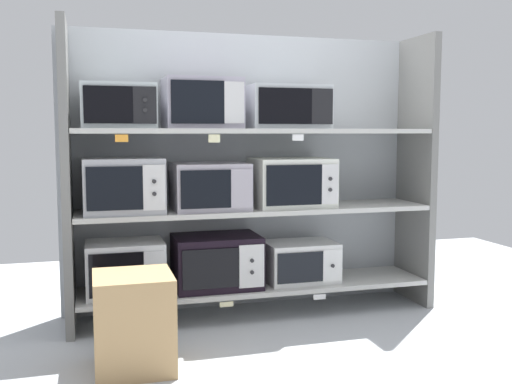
{
  "coord_description": "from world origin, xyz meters",
  "views": [
    {
      "loc": [
        -1.03,
        -3.62,
        1.19
      ],
      "look_at": [
        0.0,
        0.0,
        0.8
      ],
      "focal_mm": 41.14,
      "sensor_mm": 36.0,
      "label": 1
    }
  ],
  "objects_px": {
    "microwave_3": "(123,185)",
    "microwave_8": "(286,107)",
    "microwave_4": "(210,186)",
    "microwave_7": "(202,104)",
    "microwave_1": "(217,261)",
    "shipping_carton": "(134,322)",
    "microwave_6": "(118,106)",
    "microwave_5": "(291,182)",
    "microwave_0": "(125,268)",
    "microwave_2": "(300,262)"
  },
  "relations": [
    {
      "from": "microwave_6",
      "to": "microwave_8",
      "type": "relative_size",
      "value": 0.84
    },
    {
      "from": "microwave_1",
      "to": "microwave_5",
      "type": "xyz_separation_m",
      "value": [
        0.5,
        -0.0,
        0.5
      ]
    },
    {
      "from": "microwave_3",
      "to": "microwave_1",
      "type": "bearing_deg",
      "value": 0.01
    },
    {
      "from": "microwave_4",
      "to": "microwave_5",
      "type": "xyz_separation_m",
      "value": [
        0.55,
        -0.0,
        0.01
      ]
    },
    {
      "from": "microwave_0",
      "to": "microwave_2",
      "type": "bearing_deg",
      "value": 0.01
    },
    {
      "from": "microwave_0",
      "to": "microwave_1",
      "type": "relative_size",
      "value": 0.87
    },
    {
      "from": "microwave_6",
      "to": "microwave_4",
      "type": "bearing_deg",
      "value": 0.01
    },
    {
      "from": "microwave_0",
      "to": "microwave_4",
      "type": "height_order",
      "value": "microwave_4"
    },
    {
      "from": "microwave_5",
      "to": "microwave_3",
      "type": "bearing_deg",
      "value": 179.99
    },
    {
      "from": "microwave_1",
      "to": "microwave_4",
      "type": "distance_m",
      "value": 0.49
    },
    {
      "from": "microwave_7",
      "to": "microwave_6",
      "type": "bearing_deg",
      "value": 179.99
    },
    {
      "from": "microwave_5",
      "to": "shipping_carton",
      "type": "xyz_separation_m",
      "value": [
        -1.08,
        -0.71,
        -0.62
      ]
    },
    {
      "from": "microwave_8",
      "to": "shipping_carton",
      "type": "xyz_separation_m",
      "value": [
        -1.04,
        -0.71,
        -1.1
      ]
    },
    {
      "from": "microwave_3",
      "to": "microwave_6",
      "type": "bearing_deg",
      "value": -179.6
    },
    {
      "from": "microwave_1",
      "to": "microwave_8",
      "type": "bearing_deg",
      "value": -0.03
    },
    {
      "from": "microwave_4",
      "to": "microwave_1",
      "type": "bearing_deg",
      "value": 0.24
    },
    {
      "from": "microwave_5",
      "to": "microwave_7",
      "type": "height_order",
      "value": "microwave_7"
    },
    {
      "from": "microwave_2",
      "to": "microwave_7",
      "type": "distance_m",
      "value": 1.23
    },
    {
      "from": "microwave_5",
      "to": "microwave_7",
      "type": "xyz_separation_m",
      "value": [
        -0.59,
        -0.0,
        0.5
      ]
    },
    {
      "from": "microwave_7",
      "to": "microwave_4",
      "type": "bearing_deg",
      "value": 0.22
    },
    {
      "from": "microwave_0",
      "to": "microwave_2",
      "type": "height_order",
      "value": "microwave_0"
    },
    {
      "from": "microwave_6",
      "to": "shipping_carton",
      "type": "xyz_separation_m",
      "value": [
        0.02,
        -0.71,
        -1.1
      ]
    },
    {
      "from": "microwave_2",
      "to": "microwave_0",
      "type": "bearing_deg",
      "value": -179.99
    },
    {
      "from": "microwave_8",
      "to": "microwave_1",
      "type": "bearing_deg",
      "value": 179.97
    },
    {
      "from": "microwave_5",
      "to": "microwave_8",
      "type": "height_order",
      "value": "microwave_8"
    },
    {
      "from": "microwave_2",
      "to": "microwave_6",
      "type": "distance_m",
      "value": 1.54
    },
    {
      "from": "microwave_1",
      "to": "microwave_4",
      "type": "xyz_separation_m",
      "value": [
        -0.04,
        -0.0,
        0.49
      ]
    },
    {
      "from": "microwave_0",
      "to": "microwave_6",
      "type": "distance_m",
      "value": 0.98
    },
    {
      "from": "microwave_2",
      "to": "microwave_5",
      "type": "bearing_deg",
      "value": -179.76
    },
    {
      "from": "microwave_3",
      "to": "microwave_8",
      "type": "height_order",
      "value": "microwave_8"
    },
    {
      "from": "microwave_1",
      "to": "shipping_carton",
      "type": "relative_size",
      "value": 1.12
    },
    {
      "from": "microwave_6",
      "to": "microwave_1",
      "type": "bearing_deg",
      "value": 0.03
    },
    {
      "from": "microwave_0",
      "to": "microwave_7",
      "type": "distance_m",
      "value": 1.12
    },
    {
      "from": "microwave_8",
      "to": "shipping_carton",
      "type": "height_order",
      "value": "microwave_8"
    },
    {
      "from": "shipping_carton",
      "to": "microwave_0",
      "type": "bearing_deg",
      "value": 89.87
    },
    {
      "from": "microwave_3",
      "to": "microwave_7",
      "type": "relative_size",
      "value": 1.01
    },
    {
      "from": "microwave_2",
      "to": "microwave_5",
      "type": "xyz_separation_m",
      "value": [
        -0.07,
        -0.0,
        0.53
      ]
    },
    {
      "from": "microwave_3",
      "to": "microwave_4",
      "type": "distance_m",
      "value": 0.53
    },
    {
      "from": "microwave_8",
      "to": "microwave_6",
      "type": "bearing_deg",
      "value": -180.0
    },
    {
      "from": "microwave_1",
      "to": "microwave_2",
      "type": "height_order",
      "value": "microwave_1"
    },
    {
      "from": "microwave_4",
      "to": "shipping_carton",
      "type": "xyz_separation_m",
      "value": [
        -0.53,
        -0.71,
        -0.61
      ]
    },
    {
      "from": "microwave_3",
      "to": "microwave_8",
      "type": "distance_m",
      "value": 1.14
    },
    {
      "from": "microwave_2",
      "to": "microwave_4",
      "type": "height_order",
      "value": "microwave_4"
    },
    {
      "from": "microwave_1",
      "to": "microwave_8",
      "type": "xyz_separation_m",
      "value": [
        0.46,
        -0.0,
        0.98
      ]
    },
    {
      "from": "microwave_0",
      "to": "microwave_2",
      "type": "relative_size",
      "value": 1.01
    },
    {
      "from": "shipping_carton",
      "to": "microwave_6",
      "type": "bearing_deg",
      "value": 91.37
    },
    {
      "from": "microwave_4",
      "to": "microwave_5",
      "type": "bearing_deg",
      "value": -0.02
    },
    {
      "from": "microwave_0",
      "to": "microwave_3",
      "type": "height_order",
      "value": "microwave_3"
    },
    {
      "from": "microwave_0",
      "to": "microwave_6",
      "type": "xyz_separation_m",
      "value": [
        -0.02,
        0.0,
        0.98
      ]
    },
    {
      "from": "microwave_2",
      "to": "shipping_carton",
      "type": "height_order",
      "value": "shipping_carton"
    }
  ]
}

